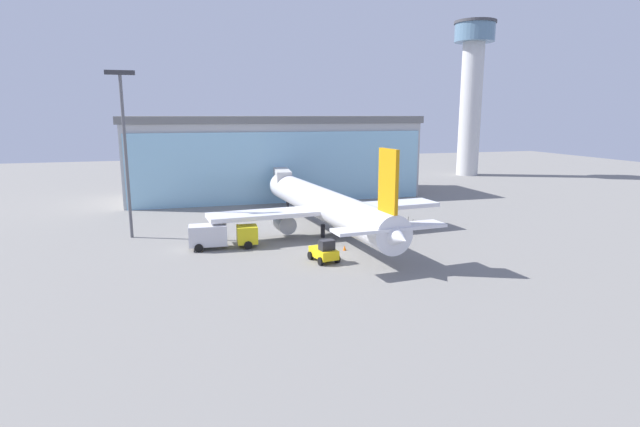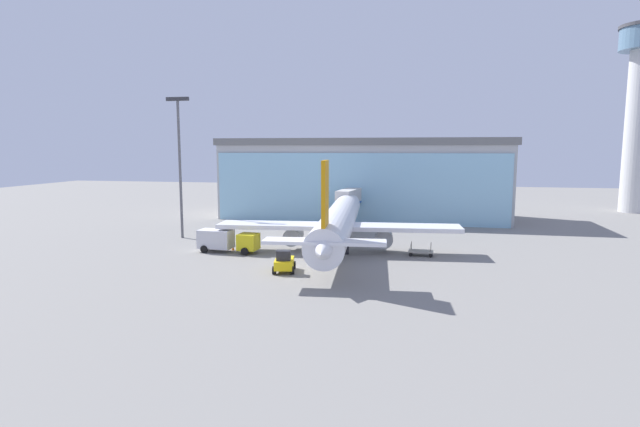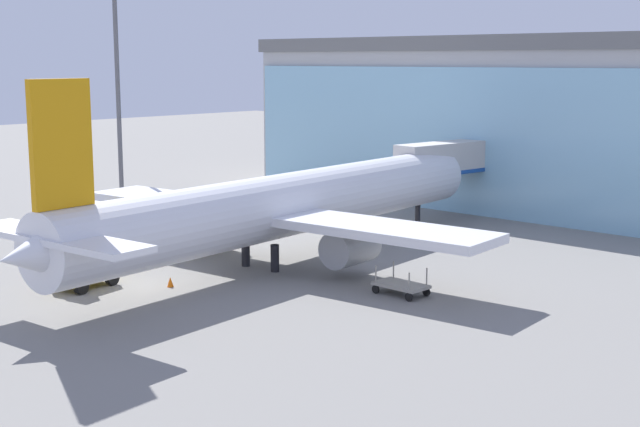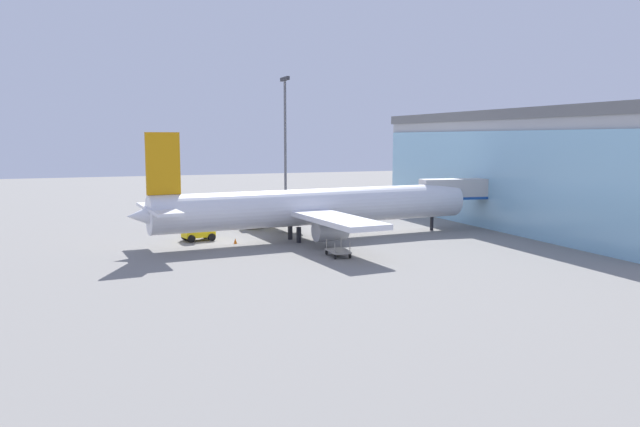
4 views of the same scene
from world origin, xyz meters
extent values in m
plane|color=gray|center=(0.00, 0.00, 0.00)|extent=(240.00, 240.00, 0.00)
cube|color=#AEAEAE|center=(0.00, 39.52, 6.42)|extent=(49.30, 16.45, 12.84)
cube|color=#90C6E0|center=(-0.06, 31.34, 5.78)|extent=(48.19, 0.68, 11.56)
cube|color=slate|center=(0.00, 39.52, 13.44)|extent=(50.29, 16.78, 1.20)
cube|color=beige|center=(-0.70, 29.16, 4.75)|extent=(3.55, 11.67, 2.40)
cube|color=#194799|center=(-0.70, 29.16, 3.70)|extent=(3.59, 11.68, 0.30)
cylinder|color=#4C4C51|center=(-0.18, 33.44, 1.78)|extent=(0.70, 0.70, 3.55)
cylinder|color=#59595E|center=(-22.18, 13.36, 9.33)|extent=(0.36, 0.36, 18.67)
cube|color=#333338|center=(-22.18, 13.36, 18.92)|extent=(3.20, 0.40, 0.50)
cylinder|color=silver|center=(0.47, 9.80, 3.51)|extent=(6.78, 35.65, 3.81)
cone|color=silver|center=(-1.03, 27.47, 3.51)|extent=(4.05, 3.31, 3.81)
cone|color=silver|center=(1.96, -7.86, 3.51)|extent=(3.76, 4.27, 3.43)
cube|color=silver|center=(0.62, 8.04, 3.13)|extent=(28.95, 6.60, 0.50)
cube|color=silver|center=(1.88, -6.87, 4.08)|extent=(11.16, 3.32, 0.30)
cube|color=orange|center=(1.83, -6.37, 8.36)|extent=(0.63, 3.22, 5.89)
cylinder|color=gray|center=(-4.86, 8.07, 1.78)|extent=(2.36, 3.37, 2.10)
cylinder|color=gray|center=(6.01, 8.99, 1.78)|extent=(2.36, 3.37, 2.10)
cylinder|color=black|center=(-0.44, 6.94, 0.80)|extent=(0.50, 0.50, 1.60)
cylinder|color=black|center=(1.84, 7.14, 0.80)|extent=(0.50, 0.50, 1.60)
cylinder|color=black|center=(-0.77, 24.48, 0.80)|extent=(0.40, 0.40, 1.60)
cube|color=yellow|center=(-9.62, 5.26, 1.40)|extent=(2.32, 2.32, 1.90)
cube|color=silver|center=(-13.82, 5.50, 1.55)|extent=(4.12, 2.43, 2.20)
cylinder|color=black|center=(-9.56, 6.35, 0.45)|extent=(0.92, 0.35, 0.90)
cylinder|color=black|center=(-9.69, 4.16, 0.45)|extent=(0.92, 0.35, 0.90)
cylinder|color=black|center=(-14.75, 6.66, 0.45)|extent=(0.92, 0.35, 0.90)
cylinder|color=black|center=(-14.88, 4.46, 0.45)|extent=(0.92, 0.35, 0.90)
cube|color=#9E998C|center=(10.36, 8.00, 0.52)|extent=(2.85, 1.69, 0.16)
cylinder|color=black|center=(11.51, 8.69, 0.22)|extent=(0.44, 0.13, 0.44)
cylinder|color=#9E998C|center=(11.51, 8.69, 1.05)|extent=(0.08, 0.08, 0.90)
cylinder|color=black|center=(11.46, 7.25, 0.22)|extent=(0.44, 0.13, 0.44)
cylinder|color=#9E998C|center=(11.46, 7.25, 1.05)|extent=(0.08, 0.08, 0.90)
cylinder|color=black|center=(9.27, 8.76, 0.22)|extent=(0.44, 0.13, 0.44)
cylinder|color=#9E998C|center=(9.27, 8.76, 1.05)|extent=(0.08, 0.08, 0.90)
cylinder|color=black|center=(9.22, 7.32, 0.22)|extent=(0.44, 0.13, 0.44)
cylinder|color=#9E998C|center=(9.22, 7.32, 1.05)|extent=(0.08, 0.08, 0.90)
cube|color=yellow|center=(-3.12, -2.36, 0.85)|extent=(2.38, 3.48, 0.90)
cube|color=#26262B|center=(-3.00, -2.99, 1.80)|extent=(1.56, 1.25, 1.00)
cylinder|color=black|center=(-4.22, -1.43, 0.40)|extent=(0.50, 0.85, 0.80)
cylinder|color=black|center=(-2.45, -1.09, 0.40)|extent=(0.50, 0.85, 0.80)
cylinder|color=black|center=(-3.79, -3.63, 0.40)|extent=(0.50, 0.85, 0.80)
cylinder|color=black|center=(-2.02, -3.29, 0.40)|extent=(0.50, 0.85, 0.80)
cone|color=orange|center=(0.18, 0.83, 0.28)|extent=(0.36, 0.36, 0.55)
cone|color=orange|center=(-12.11, 6.66, 0.28)|extent=(0.36, 0.36, 0.55)
camera|label=1|loc=(-16.86, -48.07, 14.35)|focal=28.00mm
camera|label=2|loc=(10.21, -49.75, 12.34)|focal=28.00mm
camera|label=3|loc=(37.90, -28.07, 12.14)|focal=50.00mm
camera|label=4|loc=(62.10, -13.40, 10.79)|focal=35.00mm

